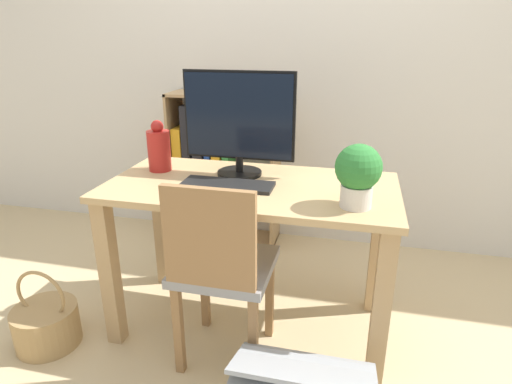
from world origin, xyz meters
The scene contains 10 objects.
ground_plane centered at (0.00, 0.00, 0.00)m, with size 10.00×10.00×0.00m, color #CCB284.
wall_back centered at (0.00, 1.07, 1.30)m, with size 8.00×0.05×2.60m.
desk centered at (0.00, 0.00, 0.60)m, with size 1.30×0.65×0.75m.
monitor centered at (-0.09, 0.12, 1.01)m, with size 0.52×0.21×0.48m.
keyboard centered at (-0.09, -0.06, 0.76)m, with size 0.41×0.14×0.02m.
vase centered at (-0.48, 0.10, 0.86)m, with size 0.11×0.11×0.25m.
potted_plant centered at (0.46, -0.16, 0.89)m, with size 0.18×0.18×0.25m.
chair centered at (-0.06, -0.29, 0.48)m, with size 0.40×0.40×0.87m.
bookshelf centered at (-0.52, 0.90, 0.54)m, with size 0.72×0.28×1.02m.
basket centered at (-0.90, -0.37, 0.11)m, with size 0.29×0.29×0.39m.
Camera 1 is at (0.45, -1.75, 1.39)m, focal length 30.00 mm.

